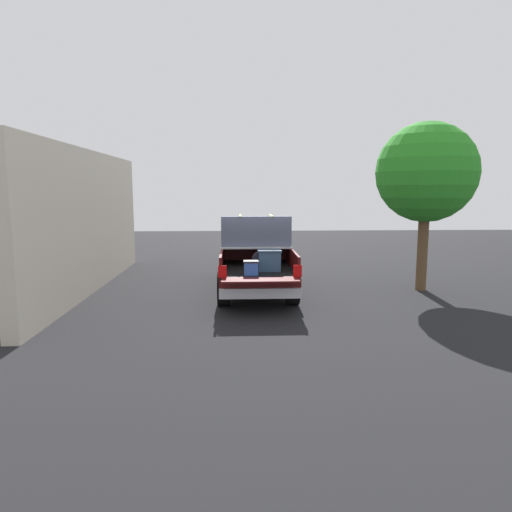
{
  "coord_description": "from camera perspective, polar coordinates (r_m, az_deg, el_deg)",
  "views": [
    {
      "loc": [
        -13.13,
        0.59,
        2.9
      ],
      "look_at": [
        -0.6,
        0.0,
        1.1
      ],
      "focal_mm": 32.09,
      "sensor_mm": 36.0,
      "label": 1
    }
  ],
  "objects": [
    {
      "name": "ground_plane",
      "position": [
        13.46,
        -0.12,
        -4.28
      ],
      "size": [
        40.0,
        40.0,
        0.0
      ],
      "primitive_type": "plane",
      "color": "black"
    },
    {
      "name": "tree_background",
      "position": [
        14.06,
        20.47,
        9.66
      ],
      "size": [
        2.83,
        2.83,
        4.83
      ],
      "color": "brown",
      "rests_on": "ground_plane"
    },
    {
      "name": "building_facade",
      "position": [
        14.19,
        -20.06,
        4.11
      ],
      "size": [
        10.11,
        0.36,
        4.04
      ],
      "primitive_type": "cube",
      "color": "beige",
      "rests_on": "ground_plane"
    },
    {
      "name": "pickup_truck",
      "position": [
        13.65,
        -0.18,
        0.1
      ],
      "size": [
        6.05,
        2.06,
        2.23
      ],
      "color": "#470F0F",
      "rests_on": "ground_plane"
    }
  ]
}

